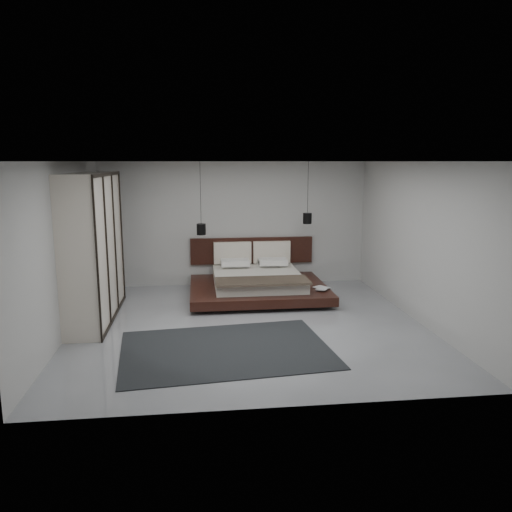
{
  "coord_description": "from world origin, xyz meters",
  "views": [
    {
      "loc": [
        -0.86,
        -8.27,
        2.8
      ],
      "look_at": [
        0.27,
        1.2,
        0.99
      ],
      "focal_mm": 35.0,
      "sensor_mm": 36.0,
      "label": 1
    }
  ],
  "objects": [
    {
      "name": "bed",
      "position": [
        0.38,
        1.91,
        0.29
      ],
      "size": [
        2.81,
        2.4,
        1.08
      ],
      "color": "black",
      "rests_on": "floor"
    },
    {
      "name": "pendant_right",
      "position": [
        1.53,
        2.35,
        1.58
      ],
      "size": [
        0.19,
        0.19,
        1.34
      ],
      "color": "black",
      "rests_on": "ceiling"
    },
    {
      "name": "wall_back",
      "position": [
        0.0,
        3.0,
        1.4
      ],
      "size": [
        6.0,
        0.0,
        6.0
      ],
      "primitive_type": "plane",
      "rotation": [
        1.57,
        0.0,
        0.0
      ],
      "color": "#AFAFAC",
      "rests_on": "floor"
    },
    {
      "name": "floor",
      "position": [
        0.0,
        0.0,
        0.0
      ],
      "size": [
        6.0,
        6.0,
        0.0
      ],
      "primitive_type": "plane",
      "color": "gray",
      "rests_on": "ground"
    },
    {
      "name": "lattice_screen",
      "position": [
        -2.95,
        2.45,
        1.3
      ],
      "size": [
        0.05,
        0.9,
        2.6
      ],
      "primitive_type": "cube",
      "color": "black",
      "rests_on": "floor"
    },
    {
      "name": "wall_right",
      "position": [
        3.0,
        0.0,
        1.4
      ],
      "size": [
        0.0,
        6.0,
        6.0
      ],
      "primitive_type": "plane",
      "rotation": [
        1.57,
        0.0,
        -1.57
      ],
      "color": "#AFAFAC",
      "rests_on": "floor"
    },
    {
      "name": "rug",
      "position": [
        -0.47,
        -1.13,
        0.01
      ],
      "size": [
        3.31,
        2.51,
        0.01
      ],
      "primitive_type": "cube",
      "rotation": [
        0.0,
        0.0,
        0.1
      ],
      "color": "black",
      "rests_on": "floor"
    },
    {
      "name": "book_upper",
      "position": [
        1.51,
        1.22,
        0.3
      ],
      "size": [
        0.32,
        0.35,
        0.02
      ],
      "primitive_type": "imported",
      "rotation": [
        0.0,
        0.0,
        -0.56
      ],
      "color": "#99724C",
      "rests_on": "book_lower"
    },
    {
      "name": "wall_front",
      "position": [
        0.0,
        -3.0,
        1.4
      ],
      "size": [
        6.0,
        0.0,
        6.0
      ],
      "primitive_type": "plane",
      "rotation": [
        -1.57,
        0.0,
        0.0
      ],
      "color": "#AFAFAC",
      "rests_on": "floor"
    },
    {
      "name": "book_lower",
      "position": [
        1.53,
        1.25,
        0.28
      ],
      "size": [
        0.36,
        0.38,
        0.03
      ],
      "primitive_type": "imported",
      "rotation": [
        0.0,
        0.0,
        0.59
      ],
      "color": "#99724C",
      "rests_on": "bed"
    },
    {
      "name": "wardrobe",
      "position": [
        -2.7,
        0.72,
        1.3
      ],
      "size": [
        0.63,
        2.66,
        2.61
      ],
      "color": "beige",
      "rests_on": "floor"
    },
    {
      "name": "ceiling",
      "position": [
        0.0,
        0.0,
        2.8
      ],
      "size": [
        6.0,
        6.0,
        0.0
      ],
      "primitive_type": "plane",
      "rotation": [
        3.14,
        0.0,
        0.0
      ],
      "color": "white",
      "rests_on": "wall_back"
    },
    {
      "name": "wall_left",
      "position": [
        -3.0,
        0.0,
        1.4
      ],
      "size": [
        0.0,
        6.0,
        6.0
      ],
      "primitive_type": "plane",
      "rotation": [
        1.57,
        0.0,
        1.57
      ],
      "color": "#AFAFAC",
      "rests_on": "floor"
    },
    {
      "name": "pendant_left",
      "position": [
        -0.77,
        2.35,
        1.38
      ],
      "size": [
        0.2,
        0.2,
        1.55
      ],
      "color": "black",
      "rests_on": "ceiling"
    }
  ]
}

